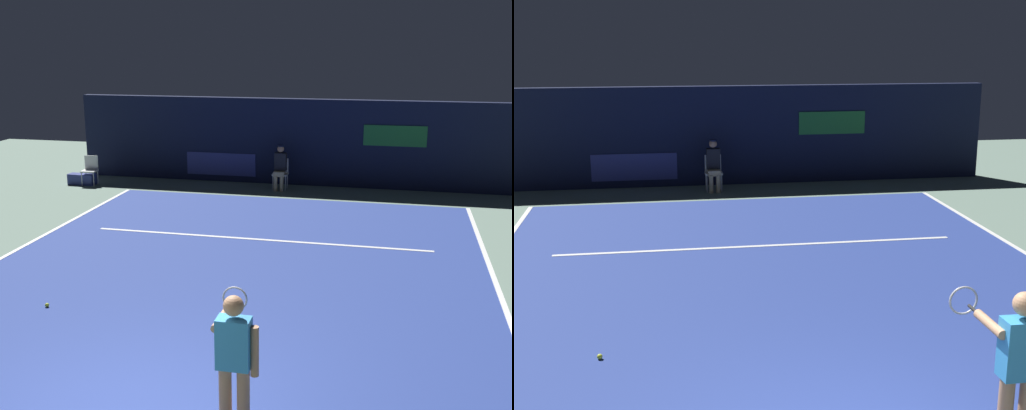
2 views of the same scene
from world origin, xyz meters
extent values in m
plane|color=slate|center=(0.00, 4.94, 0.00)|extent=(28.37, 28.37, 0.00)
cube|color=navy|center=(0.00, 4.94, 0.01)|extent=(9.66, 11.87, 0.01)
cube|color=white|center=(4.78, 4.94, 0.01)|extent=(0.10, 11.87, 0.01)
cube|color=white|center=(-4.78, 4.94, 0.01)|extent=(0.10, 11.87, 0.01)
cube|color=white|center=(0.00, 7.02, 0.01)|extent=(7.53, 0.10, 0.01)
cube|color=#141933|center=(0.00, 12.83, 1.30)|extent=(13.99, 0.30, 2.60)
cube|color=navy|center=(-2.45, 12.67, 0.55)|extent=(2.20, 0.04, 0.70)
cube|color=#1E6B2D|center=(2.80, 12.67, 1.60)|extent=(1.80, 0.04, 0.60)
cylinder|color=tan|center=(1.46, -0.17, 0.46)|extent=(0.14, 0.14, 0.92)
cylinder|color=tan|center=(1.26, -0.17, 0.46)|extent=(0.14, 0.14, 0.92)
cube|color=#338CD1|center=(1.36, -0.17, 1.20)|extent=(0.36, 0.22, 0.56)
sphere|color=tan|center=(1.36, -0.17, 1.62)|extent=(0.22, 0.22, 0.22)
cylinder|color=tan|center=(1.16, 0.05, 1.35)|extent=(0.09, 0.50, 0.09)
cylinder|color=tan|center=(1.58, -0.16, 1.12)|extent=(0.09, 0.09, 0.56)
cylinder|color=black|center=(1.16, 0.35, 1.35)|extent=(0.03, 0.30, 0.03)
torus|color=#B2B2B7|center=(1.16, 0.63, 1.35)|extent=(0.30, 0.03, 0.30)
cube|color=white|center=(-0.44, 11.98, 0.46)|extent=(0.44, 0.40, 0.04)
cube|color=white|center=(-0.45, 12.18, 0.69)|extent=(0.42, 0.03, 0.42)
cylinder|color=#B2B2B7|center=(-0.63, 11.81, 0.23)|extent=(0.03, 0.03, 0.46)
cylinder|color=#B2B2B7|center=(-0.26, 11.81, 0.23)|extent=(0.03, 0.03, 0.46)
cylinder|color=#B2B2B7|center=(-0.63, 12.15, 0.23)|extent=(0.03, 0.03, 0.46)
cylinder|color=#B2B2B7|center=(-0.26, 12.15, 0.23)|extent=(0.03, 0.03, 0.46)
cube|color=tan|center=(-0.44, 11.90, 0.50)|extent=(0.32, 0.40, 0.14)
cylinder|color=tan|center=(-0.53, 11.72, 0.23)|extent=(0.11, 0.11, 0.46)
cylinder|color=tan|center=(-0.35, 11.72, 0.23)|extent=(0.11, 0.11, 0.46)
cube|color=black|center=(-0.44, 12.02, 0.83)|extent=(0.34, 0.22, 0.52)
sphere|color=tan|center=(-0.44, 12.02, 1.21)|extent=(0.20, 0.20, 0.20)
cylinder|color=#141933|center=(-0.44, 12.02, 1.30)|extent=(0.19, 0.19, 0.04)
cube|color=white|center=(-6.20, 11.26, 0.44)|extent=(0.47, 0.44, 0.04)
cube|color=white|center=(-6.22, 11.46, 0.67)|extent=(0.42, 0.07, 0.42)
cylinder|color=#B2B2B7|center=(-6.37, 11.07, 0.22)|extent=(0.03, 0.03, 0.44)
cylinder|color=#B2B2B7|center=(-6.00, 11.11, 0.22)|extent=(0.03, 0.03, 0.44)
cylinder|color=#B2B2B7|center=(-6.40, 11.41, 0.22)|extent=(0.03, 0.03, 0.44)
cylinder|color=#B2B2B7|center=(-6.03, 11.44, 0.22)|extent=(0.03, 0.03, 0.44)
sphere|color=#CCE033|center=(-2.59, 2.66, 0.05)|extent=(0.07, 0.07, 0.07)
cube|color=navy|center=(-6.49, 11.31, 0.16)|extent=(0.86, 0.36, 0.32)
camera|label=1|loc=(2.93, -6.03, 4.26)|focal=44.54mm
camera|label=2|loc=(-1.74, -5.47, 3.92)|focal=48.95mm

